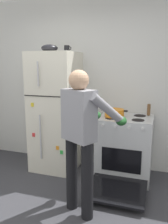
# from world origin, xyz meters

# --- Properties ---
(kitchen_wall_back) EXTENTS (6.00, 0.10, 2.70)m
(kitchen_wall_back) POSITION_xyz_m (0.00, 1.95, 1.35)
(kitchen_wall_back) COLOR silver
(kitchen_wall_back) RESTS_ON ground
(refrigerator) EXTENTS (0.68, 0.72, 1.83)m
(refrigerator) POSITION_xyz_m (-0.52, 1.57, 0.92)
(refrigerator) COLOR silver
(refrigerator) RESTS_ON ground
(stove_range) EXTENTS (0.76, 1.22, 0.92)m
(stove_range) POSITION_xyz_m (0.58, 1.55, 0.45)
(stove_range) COLOR silver
(stove_range) RESTS_ON ground
(person_cook) EXTENTS (0.68, 0.76, 1.60)m
(person_cook) POSITION_xyz_m (0.25, 0.58, 0.96)
(person_cook) COLOR black
(person_cook) RESTS_ON ground
(red_pot) EXTENTS (0.37, 0.27, 0.11)m
(red_pot) POSITION_xyz_m (0.42, 1.52, 0.97)
(red_pot) COLOR orange
(red_pot) RESTS_ON stove_range
(coffee_mug) EXTENTS (0.11, 0.08, 0.10)m
(coffee_mug) POSITION_xyz_m (-0.34, 1.62, 1.88)
(coffee_mug) COLOR black
(coffee_mug) RESTS_ON refrigerator
(pepper_mill) EXTENTS (0.05, 0.05, 0.16)m
(pepper_mill) POSITION_xyz_m (0.88, 1.77, 1.00)
(pepper_mill) COLOR brown
(pepper_mill) RESTS_ON stove_range
(mixing_bowl) EXTENTS (0.25, 0.25, 0.11)m
(mixing_bowl) POSITION_xyz_m (-0.60, 1.57, 1.89)
(mixing_bowl) COLOR black
(mixing_bowl) RESTS_ON refrigerator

